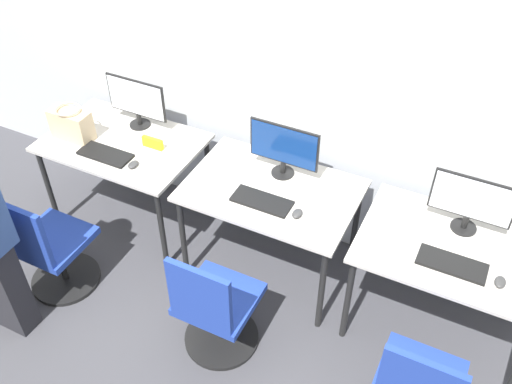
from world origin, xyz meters
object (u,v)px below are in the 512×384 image
object	(u,v)px
monitor_center	(284,148)
handbag	(71,124)
monitor_left	(136,101)
keyboard_center	(262,201)
keyboard_right	(452,264)
mouse_left	(133,164)
office_chair_left	(50,251)
mouse_center	(297,214)
keyboard_left	(105,154)
office_chair_center	(215,311)
mouse_right	(500,282)
monitor_right	(472,202)

from	to	relation	value
monitor_center	handbag	xyz separation A→B (m)	(-1.52, -0.29, -0.09)
monitor_left	handbag	world-z (taller)	monitor_left
keyboard_center	keyboard_right	world-z (taller)	same
monitor_left	handbag	bearing A→B (deg)	-134.36
monitor_left	mouse_left	world-z (taller)	monitor_left
office_chair_left	monitor_left	bearing A→B (deg)	86.54
mouse_center	keyboard_right	size ratio (longest dim) A/B	0.23
keyboard_left	keyboard_center	world-z (taller)	same
monitor_left	keyboard_left	bearing A→B (deg)	-90.00
office_chair_center	mouse_right	size ratio (longest dim) A/B	9.72
handbag	mouse_right	bearing A→B (deg)	-1.04
keyboard_left	office_chair_left	bearing A→B (deg)	-95.74
keyboard_left	keyboard_right	bearing A→B (deg)	1.00
monitor_left	keyboard_center	world-z (taller)	monitor_left
keyboard_left	office_chair_left	distance (m)	0.75
keyboard_center	office_chair_center	world-z (taller)	office_chair_center
keyboard_left	mouse_left	distance (m)	0.25
monitor_right	mouse_right	bearing A→B (deg)	-53.38
monitor_center	mouse_center	xyz separation A→B (m)	(0.25, -0.34, -0.19)
monitor_center	keyboard_center	xyz separation A→B (m)	(0.00, -0.32, -0.20)
keyboard_center	keyboard_right	bearing A→B (deg)	-0.13
office_chair_center	keyboard_right	bearing A→B (deg)	27.03
office_chair_center	monitor_right	world-z (taller)	monitor_right
monitor_left	monitor_center	size ratio (longest dim) A/B	1.00
keyboard_right	mouse_right	bearing A→B (deg)	-4.65
monitor_right	keyboard_right	bearing A→B (deg)	-90.00
monitor_left	monitor_right	bearing A→B (deg)	-1.05
office_chair_center	mouse_left	bearing A→B (deg)	149.03
monitor_left	handbag	distance (m)	0.49
keyboard_left	mouse_left	size ratio (longest dim) A/B	4.26
office_chair_left	mouse_center	distance (m)	1.69
mouse_left	handbag	world-z (taller)	handbag
keyboard_center	monitor_center	bearing A→B (deg)	90.00
monitor_center	keyboard_right	bearing A→B (deg)	-15.36
office_chair_left	mouse_right	size ratio (longest dim) A/B	9.72
keyboard_right	mouse_center	bearing A→B (deg)	-179.38
keyboard_left	mouse_center	world-z (taller)	mouse_center
keyboard_right	keyboard_center	bearing A→B (deg)	179.87
mouse_center	handbag	bearing A→B (deg)	178.61
mouse_left	mouse_right	xyz separation A→B (m)	(2.39, 0.03, 0.00)
mouse_right	monitor_right	bearing A→B (deg)	126.62
keyboard_center	handbag	bearing A→B (deg)	178.87
monitor_left	office_chair_left	bearing A→B (deg)	-93.46
keyboard_left	mouse_left	world-z (taller)	mouse_left
monitor_left	keyboard_right	bearing A→B (deg)	-8.97
office_chair_center	monitor_right	distance (m)	1.64
keyboard_center	handbag	xyz separation A→B (m)	(-1.52, 0.03, 0.11)
office_chair_left	keyboard_right	xyz separation A→B (m)	(2.43, 0.67, 0.41)
mouse_center	keyboard_right	world-z (taller)	mouse_center
mouse_right	office_chair_left	bearing A→B (deg)	-166.45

